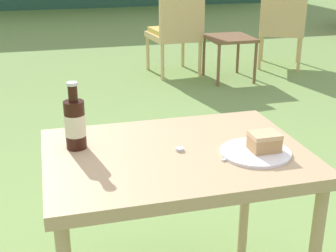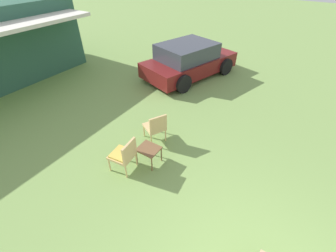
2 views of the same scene
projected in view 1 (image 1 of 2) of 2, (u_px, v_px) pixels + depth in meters
The scene contains 8 objects.
wicker_chair_cushioned at pixel (176, 30), 4.90m from camera, with size 0.54×0.57×0.86m.
wicker_chair_plain at pixel (282, 25), 5.18m from camera, with size 0.67×0.68×0.86m.
garden_side_table at pixel (230, 42), 4.75m from camera, with size 0.44×0.49×0.44m.
patio_table at pixel (176, 172), 1.55m from camera, with size 0.85×0.61×0.68m.
cake_on_plate at pixel (259, 148), 1.49m from camera, with size 0.23×0.23×0.07m.
cola_bottle_near at pixel (75, 123), 1.51m from camera, with size 0.07×0.07×0.22m.
fork at pixel (243, 153), 1.49m from camera, with size 0.17×0.08×0.01m.
loose_bottle_cap at pixel (180, 150), 1.52m from camera, with size 0.03×0.03×0.01m.
Camera 1 is at (-0.38, -1.33, 1.31)m, focal length 50.00 mm.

